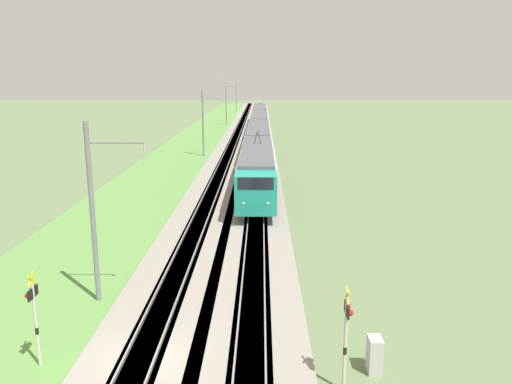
{
  "coord_description": "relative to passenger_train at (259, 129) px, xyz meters",
  "views": [
    {
      "loc": [
        -15.51,
        -4.22,
        9.94
      ],
      "look_at": [
        17.82,
        -3.85,
        2.19
      ],
      "focal_mm": 35.0,
      "sensor_mm": 36.0,
      "label": 1
    }
  ],
  "objects": [
    {
      "name": "catenary_mast_far",
      "position": [
        30.33,
        6.88,
        2.23
      ],
      "size": [
        0.22,
        2.56,
        8.83
      ],
      "color": "slate",
      "rests_on": "ground"
    },
    {
      "name": "track_main",
      "position": [
        -8.05,
        3.85,
        -2.17
      ],
      "size": [
        240.0,
        1.57,
        0.45
      ],
      "color": "#4C4238",
      "rests_on": "ground"
    },
    {
      "name": "track_adjacent",
      "position": [
        -8.05,
        -0.0,
        -2.17
      ],
      "size": [
        240.0,
        1.57,
        0.45
      ],
      "color": "#4C4238",
      "rests_on": "ground"
    },
    {
      "name": "catenary_mast_near",
      "position": [
        -52.88,
        6.87,
        1.88
      ],
      "size": [
        0.22,
        2.56,
        8.14
      ],
      "color": "slate",
      "rests_on": "ground"
    },
    {
      "name": "crossing_signal_far",
      "position": [
        -59.24,
        -3.06,
        -0.14
      ],
      "size": [
        0.7,
        0.23,
        3.58
      ],
      "rotation": [
        0.0,
        0.0,
        -1.57
      ],
      "color": "beige",
      "rests_on": "ground"
    },
    {
      "name": "grass_verge",
      "position": [
        -8.05,
        9.65,
        -2.27
      ],
      "size": [
        240.0,
        9.09,
        0.12
      ],
      "color": "#5B8E42",
      "rests_on": "ground"
    },
    {
      "name": "ballast_main",
      "position": [
        -8.05,
        3.85,
        -2.18
      ],
      "size": [
        240.0,
        4.4,
        0.3
      ],
      "color": "gray",
      "rests_on": "ground"
    },
    {
      "name": "ballast_adjacent",
      "position": [
        -8.05,
        0.0,
        -2.18
      ],
      "size": [
        240.0,
        4.4,
        0.3
      ],
      "color": "gray",
      "rests_on": "ground"
    },
    {
      "name": "crossing_signal_near",
      "position": [
        -58.09,
        7.33,
        -0.16
      ],
      "size": [
        0.7,
        0.23,
        3.56
      ],
      "rotation": [
        0.0,
        0.0,
        1.57
      ],
      "color": "beige",
      "rests_on": "ground"
    },
    {
      "name": "passenger_train",
      "position": [
        0.0,
        0.0,
        0.0
      ],
      "size": [
        83.89,
        2.93,
        4.99
      ],
      "rotation": [
        0.0,
        0.0,
        3.14
      ],
      "color": "teal",
      "rests_on": "ground"
    },
    {
      "name": "catenary_mast_mid",
      "position": [
        -11.28,
        6.87,
        1.94
      ],
      "size": [
        0.22,
        2.56,
        8.26
      ],
      "color": "slate",
      "rests_on": "ground"
    },
    {
      "name": "catenary_mast_distant",
      "position": [
        71.93,
        6.87,
        2.1
      ],
      "size": [
        0.22,
        2.56,
        8.58
      ],
      "color": "slate",
      "rests_on": "ground"
    },
    {
      "name": "equipment_cabinet",
      "position": [
        -58.15,
        -4.27,
        -1.7
      ],
      "size": [
        0.66,
        0.46,
        1.27
      ],
      "color": "#B7B7B2",
      "rests_on": "ground"
    },
    {
      "name": "ground_plane",
      "position": [
        -58.05,
        3.85,
        -2.33
      ],
      "size": [
        400.0,
        400.0,
        0.0
      ],
      "primitive_type": "plane",
      "color": "#60754C"
    }
  ]
}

